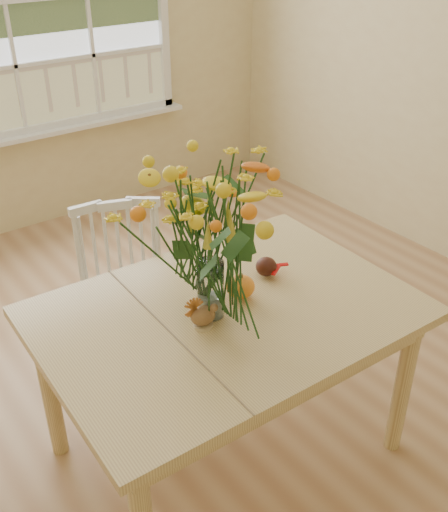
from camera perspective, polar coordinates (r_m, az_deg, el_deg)
floor at (r=3.00m, az=-0.55°, el=-12.85°), size 4.00×4.50×0.01m
wall_back at (r=4.27m, az=-19.91°, el=19.35°), size 4.00×0.02×2.70m
window at (r=4.21m, az=-20.19°, el=21.69°), size 2.42×0.12×1.74m
dining_table at (r=2.31m, az=0.30°, el=-6.88°), size 1.41×1.03×0.74m
windsor_chair at (r=2.87m, az=-9.46°, el=-2.86°), size 0.52×0.51×0.88m
flower_vase at (r=2.05m, az=-1.36°, el=2.00°), size 0.47×0.47×0.55m
pumpkin at (r=2.30m, az=1.58°, el=-3.03°), size 0.11×0.11×0.09m
turkey_figurine at (r=2.14m, az=-2.02°, el=-5.71°), size 0.10×0.08×0.12m
dark_gourd at (r=2.44m, az=4.03°, el=-1.09°), size 0.12×0.09×0.08m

